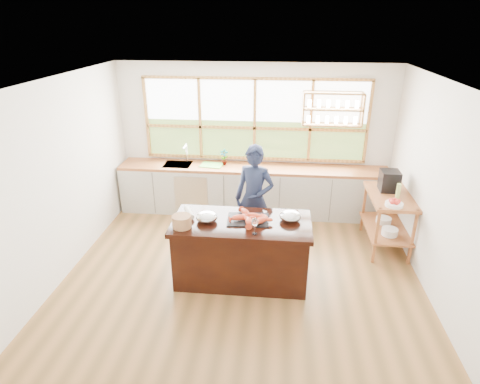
# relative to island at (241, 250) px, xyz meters

# --- Properties ---
(ground_plane) EXTENTS (5.00, 5.00, 0.00)m
(ground_plane) POSITION_rel_island_xyz_m (0.00, 0.20, -0.45)
(ground_plane) COLOR #966434
(room_shell) EXTENTS (5.02, 4.52, 2.71)m
(room_shell) POSITION_rel_island_xyz_m (0.02, 0.71, 1.30)
(room_shell) COLOR silver
(room_shell) RESTS_ON ground_plane
(back_counter) EXTENTS (4.90, 0.63, 0.90)m
(back_counter) POSITION_rel_island_xyz_m (-0.02, 2.14, 0.00)
(back_counter) COLOR #BBBAB0
(back_counter) RESTS_ON ground_plane
(right_shelf_unit) EXTENTS (0.62, 1.10, 0.90)m
(right_shelf_unit) POSITION_rel_island_xyz_m (2.19, 1.09, 0.15)
(right_shelf_unit) COLOR #99512C
(right_shelf_unit) RESTS_ON ground_plane
(island) EXTENTS (1.85, 0.90, 0.90)m
(island) POSITION_rel_island_xyz_m (0.00, 0.00, 0.00)
(island) COLOR black
(island) RESTS_ON ground_plane
(cook) EXTENTS (0.70, 0.56, 1.69)m
(cook) POSITION_rel_island_xyz_m (0.11, 0.86, 0.39)
(cook) COLOR #18203A
(cook) RESTS_ON ground_plane
(potted_plant) EXTENTS (0.17, 0.12, 0.30)m
(potted_plant) POSITION_rel_island_xyz_m (-0.54, 2.20, 0.59)
(potted_plant) COLOR slate
(potted_plant) RESTS_ON back_counter
(cutting_board) EXTENTS (0.44, 0.35, 0.01)m
(cutting_board) POSITION_rel_island_xyz_m (-0.76, 2.14, 0.45)
(cutting_board) COLOR #5BB53D
(cutting_board) RESTS_ON back_counter
(espresso_machine) EXTENTS (0.28, 0.30, 0.32)m
(espresso_machine) POSITION_rel_island_xyz_m (2.19, 1.28, 0.61)
(espresso_machine) COLOR black
(espresso_machine) RESTS_ON right_shelf_unit
(wine_bottle) EXTENTS (0.07, 0.07, 0.25)m
(wine_bottle) POSITION_rel_island_xyz_m (2.24, 0.93, 0.57)
(wine_bottle) COLOR #A8C85F
(wine_bottle) RESTS_ON right_shelf_unit
(fruit_bowl) EXTENTS (0.25, 0.25, 0.11)m
(fruit_bowl) POSITION_rel_island_xyz_m (2.14, 0.70, 0.49)
(fruit_bowl) COLOR white
(fruit_bowl) RESTS_ON right_shelf_unit
(slate_board) EXTENTS (0.57, 0.43, 0.02)m
(slate_board) POSITION_rel_island_xyz_m (0.08, 0.04, 0.45)
(slate_board) COLOR black
(slate_board) RESTS_ON island
(lobster_pile) EXTENTS (0.52, 0.48, 0.08)m
(lobster_pile) POSITION_rel_island_xyz_m (0.10, 0.01, 0.50)
(lobster_pile) COLOR #E15418
(lobster_pile) RESTS_ON slate_board
(mixing_bowl_left) EXTENTS (0.29, 0.29, 0.14)m
(mixing_bowl_left) POSITION_rel_island_xyz_m (-0.46, -0.03, 0.51)
(mixing_bowl_left) COLOR #AEB2B6
(mixing_bowl_left) RESTS_ON island
(mixing_bowl_right) EXTENTS (0.29, 0.29, 0.14)m
(mixing_bowl_right) POSITION_rel_island_xyz_m (0.64, 0.10, 0.51)
(mixing_bowl_right) COLOR #AEB2B6
(mixing_bowl_right) RESTS_ON island
(wine_glass) EXTENTS (0.08, 0.08, 0.22)m
(wine_glass) POSITION_rel_island_xyz_m (0.20, -0.32, 0.61)
(wine_glass) COLOR white
(wine_glass) RESTS_ON island
(wicker_basket) EXTENTS (0.25, 0.25, 0.16)m
(wicker_basket) POSITION_rel_island_xyz_m (-0.75, -0.23, 0.53)
(wicker_basket) COLOR #9C663F
(wicker_basket) RESTS_ON island
(parchment_roll) EXTENTS (0.20, 0.31, 0.08)m
(parchment_roll) POSITION_rel_island_xyz_m (-0.74, 0.12, 0.49)
(parchment_roll) COLOR white
(parchment_roll) RESTS_ON island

